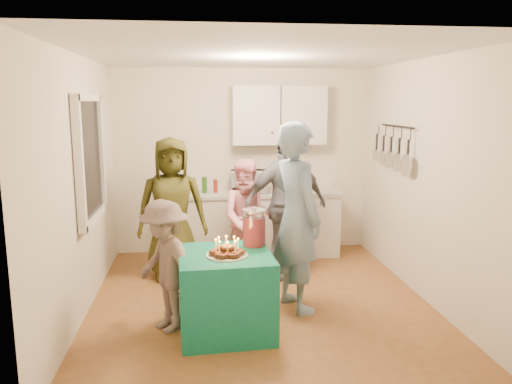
{
  "coord_description": "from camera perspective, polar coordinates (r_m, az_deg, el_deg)",
  "views": [
    {
      "loc": [
        -0.64,
        -5.06,
        2.14
      ],
      "look_at": [
        0.0,
        0.35,
        1.15
      ],
      "focal_mm": 35.0,
      "sensor_mm": 36.0,
      "label": 1
    }
  ],
  "objects": [
    {
      "name": "ceiling",
      "position": [
        5.12,
        0.48,
        15.45
      ],
      "size": [
        4.0,
        4.0,
        0.0
      ],
      "primitive_type": "plane",
      "color": "white",
      "rests_on": "floor"
    },
    {
      "name": "party_table",
      "position": [
        4.76,
        -3.5,
        -11.42
      ],
      "size": [
        0.9,
        0.9,
        0.76
      ],
      "primitive_type": "cube",
      "rotation": [
        0.0,
        0.0,
        0.06
      ],
      "color": "#106C52",
      "rests_on": "floor"
    },
    {
      "name": "left_wall",
      "position": [
        5.26,
        -19.4,
        0.52
      ],
      "size": [
        4.0,
        4.0,
        0.0
      ],
      "primitive_type": "plane",
      "color": "silver",
      "rests_on": "floor"
    },
    {
      "name": "countertop",
      "position": [
        6.93,
        0.32,
        -0.14
      ],
      "size": [
        2.24,
        0.62,
        0.05
      ],
      "primitive_type": "cube",
      "color": "beige",
      "rests_on": "counter"
    },
    {
      "name": "woman_back_left",
      "position": [
        6.14,
        -9.58,
        -1.85
      ],
      "size": [
        0.89,
        0.63,
        1.73
      ],
      "primitive_type": "imported",
      "rotation": [
        0.0,
        0.0,
        0.09
      ],
      "color": "brown",
      "rests_on": "floor"
    },
    {
      "name": "window_night",
      "position": [
        5.51,
        -18.58,
        3.61
      ],
      "size": [
        0.04,
        1.0,
        1.2
      ],
      "primitive_type": "cube",
      "color": "black",
      "rests_on": "left_wall"
    },
    {
      "name": "man_birthday",
      "position": [
        5.12,
        4.66,
        -2.9
      ],
      "size": [
        0.68,
        0.83,
        1.95
      ],
      "primitive_type": "imported",
      "rotation": [
        0.0,
        0.0,
        1.92
      ],
      "color": "#7B95B3",
      "rests_on": "floor"
    },
    {
      "name": "back_wall",
      "position": [
        7.14,
        -1.57,
        3.54
      ],
      "size": [
        3.6,
        3.6,
        0.0
      ],
      "primitive_type": "plane",
      "color": "silver",
      "rests_on": "floor"
    },
    {
      "name": "pot_rack",
      "position": [
        6.25,
        15.53,
        4.97
      ],
      "size": [
        0.12,
        1.0,
        0.6
      ],
      "primitive_type": "cube",
      "color": "black",
      "rests_on": "right_wall"
    },
    {
      "name": "child_near_left",
      "position": [
        4.78,
        -10.35,
        -8.32
      ],
      "size": [
        0.83,
        0.94,
        1.26
      ],
      "primitive_type": "imported",
      "rotation": [
        0.0,
        0.0,
        -1.01
      ],
      "color": "#5D4C4A",
      "rests_on": "floor"
    },
    {
      "name": "punch_jar",
      "position": [
        4.84,
        -0.22,
        -4.19
      ],
      "size": [
        0.22,
        0.22,
        0.34
      ],
      "primitive_type": "cylinder",
      "color": "red",
      "rests_on": "party_table"
    },
    {
      "name": "counter",
      "position": [
        7.02,
        0.32,
        -3.79
      ],
      "size": [
        2.2,
        0.58,
        0.86
      ],
      "primitive_type": "cube",
      "color": "white",
      "rests_on": "floor"
    },
    {
      "name": "woman_back_center",
      "position": [
        6.12,
        -0.86,
        -3.03
      ],
      "size": [
        0.73,
        0.58,
        1.46
      ],
      "primitive_type": "imported",
      "rotation": [
        0.0,
        0.0,
        -0.04
      ],
      "color": "pink",
      "rests_on": "floor"
    },
    {
      "name": "right_wall",
      "position": [
        5.68,
        18.78,
        1.24
      ],
      "size": [
        4.0,
        4.0,
        0.0
      ],
      "primitive_type": "plane",
      "color": "silver",
      "rests_on": "floor"
    },
    {
      "name": "microwave",
      "position": [
        6.88,
        -0.67,
        1.24
      ],
      "size": [
        0.54,
        0.38,
        0.29
      ],
      "primitive_type": "imported",
      "rotation": [
        0.0,
        0.0,
        -0.05
      ],
      "color": "white",
      "rests_on": "countertop"
    },
    {
      "name": "woman_back_right",
      "position": [
        6.09,
        3.42,
        -1.46
      ],
      "size": [
        1.12,
        0.65,
        1.8
      ],
      "primitive_type": "imported",
      "rotation": [
        0.0,
        0.0,
        0.21
      ],
      "color": "black",
      "rests_on": "floor"
    },
    {
      "name": "donut_cake",
      "position": [
        4.54,
        -3.33,
        -6.24
      ],
      "size": [
        0.38,
        0.38,
        0.18
      ],
      "primitive_type": null,
      "color": "#381C0C",
      "rests_on": "party_table"
    },
    {
      "name": "floor",
      "position": [
        5.53,
        0.44,
        -12.46
      ],
      "size": [
        4.0,
        4.0,
        0.0
      ],
      "primitive_type": "plane",
      "color": "brown",
      "rests_on": "ground"
    },
    {
      "name": "upper_cabinet",
      "position": [
        7.01,
        2.64,
        8.74
      ],
      "size": [
        1.3,
        0.3,
        0.8
      ],
      "primitive_type": "cube",
      "color": "white",
      "rests_on": "back_wall"
    }
  ]
}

